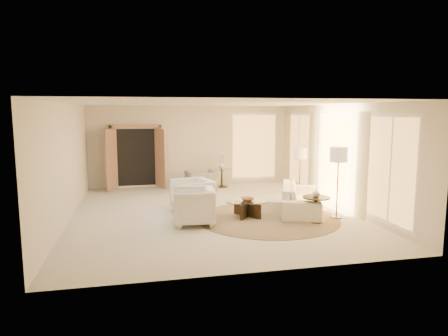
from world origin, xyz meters
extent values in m
cube|color=beige|center=(0.00, 0.00, -0.01)|extent=(7.00, 8.00, 0.02)
cube|color=white|center=(0.00, 0.00, 2.80)|extent=(7.00, 8.00, 0.02)
cube|color=beige|center=(0.00, 4.00, 1.40)|extent=(7.00, 0.04, 2.80)
cube|color=beige|center=(0.00, -4.00, 1.40)|extent=(7.00, 0.04, 2.80)
cube|color=beige|center=(-3.50, 0.00, 1.40)|extent=(0.04, 8.00, 2.80)
cube|color=beige|center=(3.50, 0.00, 1.40)|extent=(0.04, 8.00, 2.80)
cube|color=tan|center=(-1.90, 3.89, 1.08)|extent=(1.80, 0.12, 2.16)
cube|color=tan|center=(-2.70, 3.62, 1.03)|extent=(0.35, 0.66, 2.00)
cube|color=tan|center=(-1.10, 3.62, 1.03)|extent=(0.35, 0.66, 2.00)
cylinder|color=#463725|center=(1.23, -0.86, 0.01)|extent=(4.21, 4.21, 0.01)
imported|color=white|center=(2.30, -0.34, 0.35)|extent=(1.77, 2.59, 0.70)
imported|color=white|center=(-0.50, 0.16, 0.48)|extent=(1.06, 1.10, 0.95)
imported|color=white|center=(-0.62, -0.99, 0.47)|extent=(0.94, 0.99, 0.94)
imported|color=gray|center=(0.22, 3.01, 0.43)|extent=(1.07, 0.78, 0.86)
cube|color=black|center=(0.77, -0.62, 0.18)|extent=(0.52, 0.73, 0.37)
cube|color=black|center=(0.77, -0.62, 0.18)|extent=(0.55, 0.72, 0.37)
cylinder|color=white|center=(0.77, -0.62, 0.40)|extent=(1.13, 1.13, 0.02)
cylinder|color=black|center=(2.23, -1.41, 0.02)|extent=(0.40, 0.40, 0.03)
cylinder|color=black|center=(2.23, -1.41, 0.30)|extent=(0.06, 0.06, 0.57)
cylinder|color=black|center=(2.23, -1.41, 0.59)|extent=(0.64, 0.64, 0.03)
cylinder|color=#2C2519|center=(0.97, 3.40, 0.02)|extent=(0.43, 0.43, 0.03)
cylinder|color=#2C2519|center=(0.97, 3.40, 0.31)|extent=(0.06, 0.06, 0.61)
cylinder|color=white|center=(0.97, 3.40, 0.63)|extent=(0.55, 0.55, 0.03)
cylinder|color=#2C2519|center=(2.90, 1.15, 0.01)|extent=(0.26, 0.26, 0.03)
cylinder|color=#2C2519|center=(2.90, 1.15, 0.64)|extent=(0.03, 0.03, 1.29)
cylinder|color=#CFB394|center=(2.90, 1.15, 1.36)|extent=(0.37, 0.37, 0.31)
cylinder|color=#2C2519|center=(2.90, -1.16, 0.02)|extent=(0.30, 0.30, 0.03)
cylinder|color=#2C2519|center=(2.90, -1.16, 0.74)|extent=(0.03, 0.03, 1.48)
cylinder|color=#CFB394|center=(2.90, -1.16, 1.57)|extent=(0.42, 0.42, 0.36)
imported|color=brown|center=(0.77, -0.62, 0.45)|extent=(0.37, 0.37, 0.08)
imported|color=silver|center=(2.23, -1.41, 0.69)|extent=(0.20, 0.20, 0.18)
imported|color=silver|center=(0.97, 3.40, 0.76)|extent=(0.23, 0.23, 0.23)
camera|label=1|loc=(-1.86, -9.94, 2.59)|focal=32.00mm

